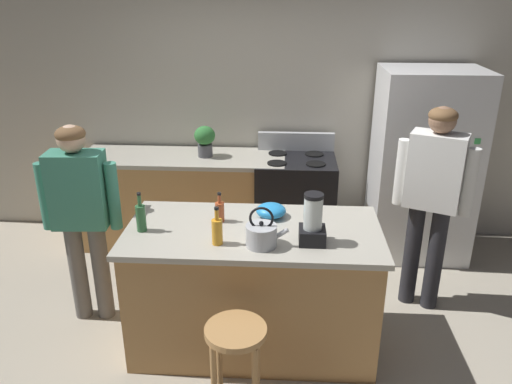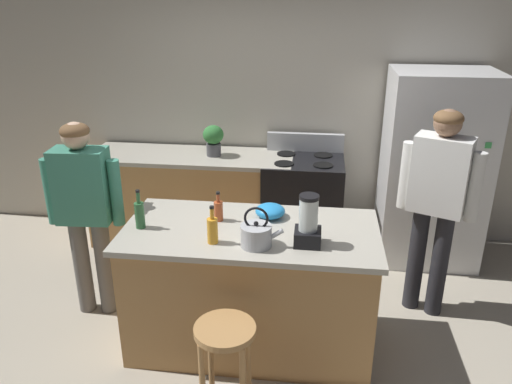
{
  "view_description": "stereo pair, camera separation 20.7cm",
  "coord_description": "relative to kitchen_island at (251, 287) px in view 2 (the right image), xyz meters",
  "views": [
    {
      "loc": [
        0.21,
        -3.07,
        2.46
      ],
      "look_at": [
        0.0,
        0.3,
        1.08
      ],
      "focal_mm": 35.41,
      "sensor_mm": 36.0,
      "label": 1
    },
    {
      "loc": [
        0.42,
        -3.05,
        2.46
      ],
      "look_at": [
        0.0,
        0.3,
        1.08
      ],
      "focal_mm": 35.41,
      "sensor_mm": 36.0,
      "label": 2
    }
  ],
  "objects": [
    {
      "name": "bottle_cooking_sauce",
      "position": [
        -0.24,
        0.11,
        0.54
      ],
      "size": [
        0.06,
        0.06,
        0.22
      ],
      "color": "#B24C26",
      "rests_on": "kitchen_island"
    },
    {
      "name": "bar_stool",
      "position": [
        -0.05,
        -0.72,
        0.05
      ],
      "size": [
        0.36,
        0.36,
        0.66
      ],
      "color": "#B7844C",
      "rests_on": "ground_plane"
    },
    {
      "name": "bottle_olive_oil",
      "position": [
        -0.75,
        -0.07,
        0.56
      ],
      "size": [
        0.07,
        0.07,
        0.28
      ],
      "color": "#2D6638",
      "rests_on": "kitchen_island"
    },
    {
      "name": "back_wall",
      "position": [
        0.0,
        1.95,
        0.88
      ],
      "size": [
        8.0,
        0.1,
        2.7
      ],
      "primitive_type": "cube",
      "color": "beige",
      "rests_on": "ground_plane"
    },
    {
      "name": "mixing_bowl",
      "position": [
        0.11,
        0.21,
        0.51
      ],
      "size": [
        0.21,
        0.21,
        0.1
      ],
      "primitive_type": "ellipsoid",
      "color": "#268CD8",
      "rests_on": "kitchen_island"
    },
    {
      "name": "back_counter_run",
      "position": [
        -0.8,
        1.55,
        -0.0
      ],
      "size": [
        2.0,
        0.64,
        0.93
      ],
      "color": "#B7844C",
      "rests_on": "ground_plane"
    },
    {
      "name": "stove_range",
      "position": [
        0.31,
        1.52,
        0.01
      ],
      "size": [
        0.76,
        0.65,
        1.11
      ],
      "color": "black",
      "rests_on": "ground_plane"
    },
    {
      "name": "kitchen_island",
      "position": [
        0.0,
        0.0,
        0.0
      ],
      "size": [
        1.74,
        0.86,
        0.93
      ],
      "color": "#B7844C",
      "rests_on": "ground_plane"
    },
    {
      "name": "person_by_sink_right",
      "position": [
        1.34,
        0.58,
        0.54
      ],
      "size": [
        0.58,
        0.36,
        1.66
      ],
      "color": "#26262B",
      "rests_on": "ground_plane"
    },
    {
      "name": "potted_plant",
      "position": [
        -0.57,
        1.55,
        0.64
      ],
      "size": [
        0.2,
        0.2,
        0.3
      ],
      "color": "#4C4C51",
      "rests_on": "back_counter_run"
    },
    {
      "name": "person_by_island_left",
      "position": [
        -1.29,
        0.24,
        0.48
      ],
      "size": [
        0.59,
        0.25,
        1.57
      ],
      "color": "#66605B",
      "rests_on": "ground_plane"
    },
    {
      "name": "blender_appliance",
      "position": [
        0.39,
        -0.17,
        0.61
      ],
      "size": [
        0.17,
        0.17,
        0.34
      ],
      "color": "black",
      "rests_on": "kitchen_island"
    },
    {
      "name": "ground_plane",
      "position": [
        0.0,
        0.0,
        -0.47
      ],
      "size": [
        14.0,
        14.0,
        0.0
      ],
      "primitive_type": "plane",
      "color": "#B2A893"
    },
    {
      "name": "tea_kettle",
      "position": [
        0.07,
        -0.23,
        0.54
      ],
      "size": [
        0.28,
        0.2,
        0.27
      ],
      "color": "#B7BABF",
      "rests_on": "kitchen_island"
    },
    {
      "name": "bottle_soda",
      "position": [
        -0.21,
        -0.22,
        0.56
      ],
      "size": [
        0.07,
        0.07,
        0.26
      ],
      "color": "orange",
      "rests_on": "kitchen_island"
    },
    {
      "name": "refrigerator",
      "position": [
        1.5,
        1.5,
        0.43
      ],
      "size": [
        0.9,
        0.73,
        1.79
      ],
      "color": "silver",
      "rests_on": "ground_plane"
    }
  ]
}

